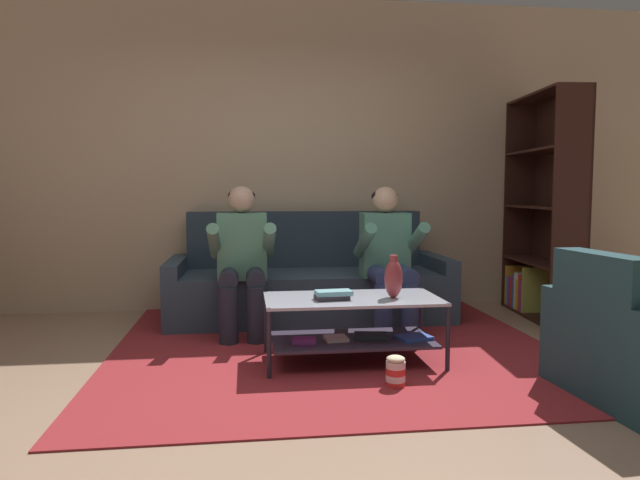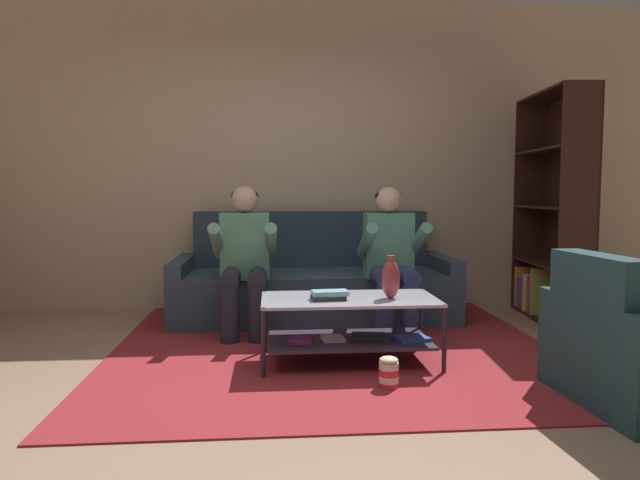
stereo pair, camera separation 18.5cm
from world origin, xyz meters
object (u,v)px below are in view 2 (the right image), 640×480
(person_seated_right, at_px, (391,253))
(person_seated_left, at_px, (245,254))
(book_stack, at_px, (329,295))
(bookshelf, at_px, (554,228))
(vase, at_px, (391,278))
(couch, at_px, (314,284))
(coffee_table, at_px, (350,321))
(popcorn_tub, at_px, (389,373))

(person_seated_right, bearing_deg, person_seated_left, 179.98)
(person_seated_right, distance_m, book_stack, 1.07)
(person_seated_right, relative_size, bookshelf, 0.59)
(person_seated_left, height_order, vase, person_seated_left)
(vase, height_order, bookshelf, bookshelf)
(couch, distance_m, person_seated_left, 0.86)
(coffee_table, bearing_deg, person_seated_right, 62.15)
(person_seated_right, distance_m, bookshelf, 1.57)
(vase, height_order, book_stack, vase)
(bookshelf, bearing_deg, coffee_table, -148.60)
(couch, relative_size, person_seated_right, 2.09)
(person_seated_left, xyz_separation_m, coffee_table, (0.71, -0.82, -0.35))
(vase, relative_size, popcorn_tub, 1.49)
(person_seated_left, xyz_separation_m, vase, (0.96, -0.87, -0.07))
(vase, xyz_separation_m, bookshelf, (1.70, 1.23, 0.23))
(vase, distance_m, bookshelf, 2.11)
(couch, xyz_separation_m, bookshelf, (2.09, -0.18, 0.49))
(popcorn_tub, bearing_deg, couch, 98.74)
(coffee_table, bearing_deg, couch, 95.75)
(couch, height_order, person_seated_left, person_seated_left)
(person_seated_left, distance_m, bookshelf, 2.69)
(person_seated_right, height_order, vase, person_seated_right)
(person_seated_left, height_order, book_stack, person_seated_left)
(person_seated_left, relative_size, coffee_table, 1.03)
(popcorn_tub, bearing_deg, coffee_table, 106.71)
(person_seated_left, distance_m, coffee_table, 1.14)
(couch, bearing_deg, popcorn_tub, -81.26)
(bookshelf, bearing_deg, vase, -144.00)
(couch, height_order, popcorn_tub, couch)
(couch, height_order, coffee_table, couch)
(couch, relative_size, vase, 8.69)
(vase, bearing_deg, popcorn_tub, -102.73)
(coffee_table, distance_m, vase, 0.38)
(book_stack, height_order, popcorn_tub, book_stack)
(person_seated_left, distance_m, vase, 1.30)
(coffee_table, bearing_deg, book_stack, -158.84)
(couch, height_order, person_seated_right, person_seated_right)
(person_seated_right, relative_size, popcorn_tub, 6.20)
(couch, bearing_deg, coffee_table, -84.25)
(person_seated_left, height_order, bookshelf, bookshelf)
(coffee_table, xyz_separation_m, vase, (0.25, -0.04, 0.28))
(person_seated_right, distance_m, popcorn_tub, 1.45)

